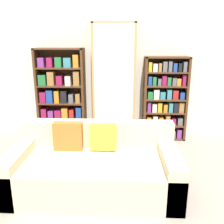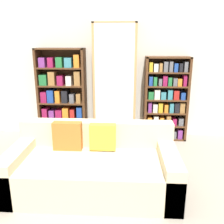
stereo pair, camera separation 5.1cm
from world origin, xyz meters
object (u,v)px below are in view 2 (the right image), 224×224
couch (93,167)px  bookshelf_left (62,96)px  display_cabinet (115,84)px  bookshelf_right (166,100)px  wine_bottle (146,152)px

couch → bookshelf_left: bearing=114.8°
display_cabinet → bookshelf_right: 0.95m
bookshelf_left → display_cabinet: bearing=-1.0°
bookshelf_right → display_cabinet: bearing=-179.0°
couch → bookshelf_right: bookshelf_right is taller
bookshelf_right → wine_bottle: 1.18m
display_cabinet → couch: bearing=-96.3°
wine_bottle → bookshelf_right: bearing=67.2°
couch → wine_bottle: couch is taller
bookshelf_right → wine_bottle: bookshelf_right is taller
couch → wine_bottle: (0.69, 0.73, -0.12)m
bookshelf_left → display_cabinet: 0.99m
couch → display_cabinet: bearing=83.7°
bookshelf_right → bookshelf_left: bearing=180.0°
bookshelf_left → bookshelf_right: (1.86, -0.00, -0.04)m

